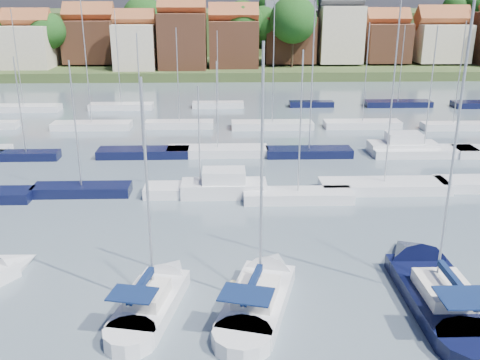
{
  "coord_description": "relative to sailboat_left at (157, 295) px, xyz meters",
  "views": [
    {
      "loc": [
        -5.29,
        -21.5,
        15.55
      ],
      "look_at": [
        -4.17,
        14.0,
        3.39
      ],
      "focal_mm": 40.0,
      "sensor_mm": 36.0,
      "label": 1
    }
  ],
  "objects": [
    {
      "name": "sailboat_left",
      "position": [
        0.0,
        0.0,
        0.0
      ],
      "size": [
        4.46,
        9.89,
        13.11
      ],
      "rotation": [
        0.0,
        0.0,
        1.36
      ],
      "color": "silver",
      "rests_on": "ground"
    },
    {
      "name": "marina_field",
      "position": [
        10.88,
        31.29,
        0.07
      ],
      "size": [
        79.62,
        41.41,
        15.93
      ],
      "color": "silver",
      "rests_on": "ground"
    },
    {
      "name": "buoy_c",
      "position": [
        3.94,
        -4.9,
        -0.36
      ],
      "size": [
        0.51,
        0.51,
        0.51
      ],
      "primitive_type": "sphere",
      "color": "beige",
      "rests_on": "ground"
    },
    {
      "name": "buoy_e",
      "position": [
        14.2,
        3.04,
        -0.36
      ],
      "size": [
        0.44,
        0.44,
        0.44
      ],
      "primitive_type": "sphere",
      "color": "#D85914",
      "rests_on": "ground"
    },
    {
      "name": "sailboat_navy",
      "position": [
        15.13,
        1.07,
        -0.02
      ],
      "size": [
        3.6,
        13.28,
        18.28
      ],
      "rotation": [
        0.0,
        0.0,
        1.56
      ],
      "color": "black",
      "rests_on": "ground"
    },
    {
      "name": "sailboat_centre",
      "position": [
        5.75,
        0.36,
        -0.01
      ],
      "size": [
        5.78,
        11.29,
        14.87
      ],
      "rotation": [
        0.0,
        0.0,
        1.29
      ],
      "color": "silver",
      "rests_on": "ground"
    },
    {
      "name": "buoy_h",
      "position": [
        4.13,
        1.4,
        -0.36
      ],
      "size": [
        0.53,
        0.53,
        0.53
      ],
      "primitive_type": "sphere",
      "color": "beige",
      "rests_on": "ground"
    },
    {
      "name": "far_shore_town",
      "position": [
        11.2,
        128.8,
        4.24
      ],
      "size": [
        212.46,
        90.0,
        22.27
      ],
      "color": "#3B4A25",
      "rests_on": "ground"
    },
    {
      "name": "ground",
      "position": [
        8.97,
        36.14,
        -0.36
      ],
      "size": [
        260.0,
        260.0,
        0.0
      ],
      "primitive_type": "plane",
      "color": "#43535C",
      "rests_on": "ground"
    }
  ]
}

